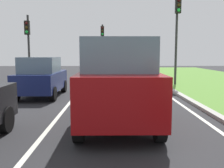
{
  "coord_description": "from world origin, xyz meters",
  "views": [
    {
      "loc": [
        0.86,
        2.53,
        1.9
      ],
      "look_at": [
        0.93,
        8.5,
        1.2
      ],
      "focal_mm": 40.53,
      "sensor_mm": 36.0,
      "label": 1
    }
  ],
  "objects_px": {
    "traffic_light_near_right": "(177,25)",
    "traffic_light_overhead_left": "(28,38)",
    "traffic_light_far_median": "(102,40)",
    "car_hatchback_far": "(42,77)",
    "car_suv_ahead": "(117,82)"
  },
  "relations": [
    {
      "from": "traffic_light_near_right",
      "to": "traffic_light_far_median",
      "type": "relative_size",
      "value": 1.14
    },
    {
      "from": "traffic_light_far_median",
      "to": "car_hatchback_far",
      "type": "bearing_deg",
      "value": -100.93
    },
    {
      "from": "car_suv_ahead",
      "to": "traffic_light_near_right",
      "type": "height_order",
      "value": "traffic_light_near_right"
    },
    {
      "from": "car_hatchback_far",
      "to": "traffic_light_near_right",
      "type": "xyz_separation_m",
      "value": [
        7.1,
        3.91,
        2.76
      ]
    },
    {
      "from": "traffic_light_overhead_left",
      "to": "traffic_light_near_right",
      "type": "bearing_deg",
      "value": -10.4
    },
    {
      "from": "car_hatchback_far",
      "to": "traffic_light_near_right",
      "type": "relative_size",
      "value": 0.7
    },
    {
      "from": "car_suv_ahead",
      "to": "traffic_light_far_median",
      "type": "distance_m",
      "value": 17.24
    },
    {
      "from": "traffic_light_near_right",
      "to": "traffic_light_overhead_left",
      "type": "distance_m",
      "value": 9.61
    },
    {
      "from": "car_hatchback_far",
      "to": "traffic_light_overhead_left",
      "type": "xyz_separation_m",
      "value": [
        -2.33,
        5.64,
        2.07
      ]
    },
    {
      "from": "car_suv_ahead",
      "to": "traffic_light_far_median",
      "type": "relative_size",
      "value": 0.97
    },
    {
      "from": "traffic_light_overhead_left",
      "to": "traffic_light_far_median",
      "type": "height_order",
      "value": "traffic_light_far_median"
    },
    {
      "from": "traffic_light_near_right",
      "to": "car_hatchback_far",
      "type": "bearing_deg",
      "value": -151.17
    },
    {
      "from": "traffic_light_overhead_left",
      "to": "traffic_light_far_median",
      "type": "bearing_deg",
      "value": 55.48
    },
    {
      "from": "traffic_light_far_median",
      "to": "car_suv_ahead",
      "type": "bearing_deg",
      "value": -87.17
    },
    {
      "from": "car_suv_ahead",
      "to": "traffic_light_overhead_left",
      "type": "distance_m",
      "value": 11.76
    }
  ]
}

